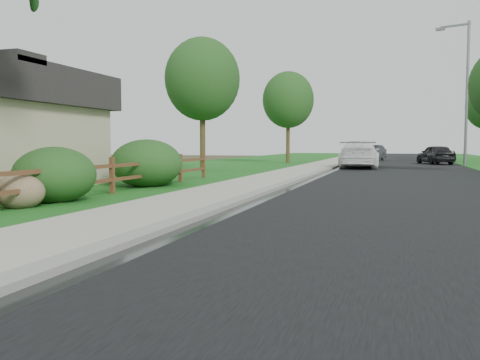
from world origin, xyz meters
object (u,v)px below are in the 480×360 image
(ranch_fence, at_px, (88,176))
(streetlight, at_px, (464,84))
(white_suv, at_px, (360,154))
(dark_car_mid, at_px, (435,154))

(ranch_fence, bearing_deg, streetlight, 65.49)
(streetlight, bearing_deg, white_suv, -136.79)
(white_suv, xyz_separation_m, streetlight, (6.52, 6.13, 4.73))
(ranch_fence, xyz_separation_m, dark_car_mid, (10.53, 28.53, 0.11))
(dark_car_mid, height_order, streetlight, streetlight)
(ranch_fence, height_order, dark_car_mid, dark_car_mid)
(dark_car_mid, relative_size, streetlight, 0.42)
(white_suv, height_order, dark_car_mid, white_suv)
(ranch_fence, relative_size, white_suv, 2.95)
(white_suv, bearing_deg, streetlight, -138.34)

